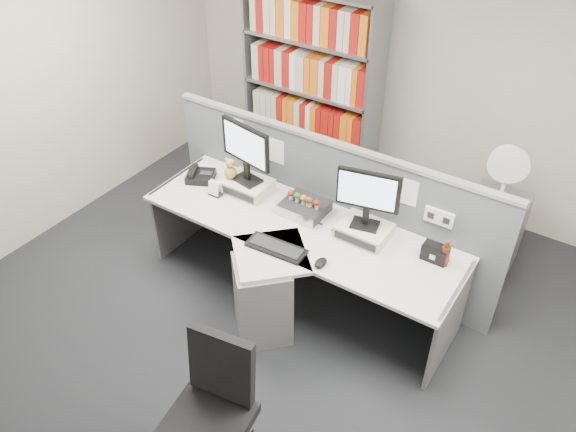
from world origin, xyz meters
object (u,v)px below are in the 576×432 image
Objects in this scene: monitor_left at (246,149)px; filing_cabinet at (489,236)px; desk_calendar at (215,189)px; cola_bottle at (445,256)px; monitor_right at (368,195)px; keyboard at (276,248)px; desk_fan at (508,168)px; shelving_unit at (311,92)px; speaker at (435,253)px; desktop_pc at (304,208)px; mouse at (321,263)px; desk at (284,267)px; desk_phone at (200,176)px; office_chair at (213,408)px.

monitor_left is 0.74× the size of filing_cabinet.
monitor_left reaches higher than desk_calendar.
monitor_right is at bearing -177.71° from cola_bottle.
desk_calendar reaches higher than keyboard.
desk_fan is at bearing -90.00° from filing_cabinet.
monitor_left reaches higher than cola_bottle.
cola_bottle is at bearing 2.29° from monitor_right.
shelving_unit is at bearing 133.18° from monitor_right.
shelving_unit reaches higher than filing_cabinet.
cola_bottle is 1.09m from filing_cabinet.
desk_calendar is at bearing 160.06° from keyboard.
speaker is 2.40m from shelving_unit.
desktop_pc is at bearing -60.17° from shelving_unit.
mouse is at bearing -47.32° from desktop_pc.
desk is at bearing -130.61° from filing_cabinet.
filing_cabinet is (2.27, 1.11, -0.41)m from desk_phone.
desk is 7.55× the size of desktop_pc.
filing_cabinet is at bearing 84.35° from cola_bottle.
speaker is at bearing -100.13° from filing_cabinet.
desk_phone reaches higher than keyboard.
mouse is (0.37, -0.08, 0.29)m from desk.
monitor_right is at bearing -0.01° from monitor_left.
keyboard is 0.67× the size of filing_cabinet.
desk is at bearing 106.06° from office_chair.
monitor_right is (1.10, -0.00, -0.03)m from monitor_left.
desk_fan is at bearing 84.35° from cola_bottle.
desk_fan is at bearing 25.97° from desk_phone.
monitor_left is 4.28× the size of mouse.
filing_cabinet is (2.01, 1.22, -0.43)m from desk_calendar.
desk_calendar is 0.71× the size of speaker.
desk is 3.71× the size of filing_cabinet.
desktop_pc is at bearing -141.34° from filing_cabinet.
office_chair is at bearing -110.08° from speaker.
mouse is 0.83m from speaker.
desk_phone is at bearing -96.27° from shelving_unit.
desk_fan is 2.90m from office_chair.
shelving_unit is at bearing 114.82° from keyboard.
desk_fan is at bearing 73.36° from office_chair.
desk_fan is at bearing 51.72° from keyboard.
desk is 5.56× the size of keyboard.
cola_bottle reaches higher than filing_cabinet.
desk_calendar is (-0.82, 0.30, 0.04)m from keyboard.
cola_bottle is at bearing 67.59° from office_chair.
desk_fan reaches higher than cola_bottle.
cola_bottle is at bearing -35.73° from shelving_unit.
cola_bottle is (1.91, 0.22, 0.03)m from desk_calendar.
speaker is (0.65, 0.50, 0.04)m from mouse.
shelving_unit reaches higher than mouse.
keyboard is at bearing -86.50° from desk.
monitor_left reaches higher than mouse.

